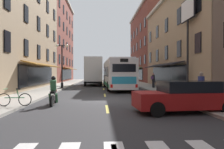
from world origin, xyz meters
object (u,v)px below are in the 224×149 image
bicycle_near (15,99)px  sedan_near (96,79)px  transit_bus (117,74)px  box_truck (93,71)px  sedan_mid (185,96)px  motorcycle_rider (54,93)px  street_lamp_twin (62,64)px  pedestrian_near (153,80)px  billboard_sign (188,21)px  pedestrian_mid (201,87)px

bicycle_near → sedan_near: bearing=83.6°
transit_bus → box_truck: bearing=114.2°
sedan_near → sedan_mid: size_ratio=0.94×
motorcycle_rider → street_lamp_twin: bearing=98.1°
transit_bus → pedestrian_near: (4.21, -0.13, -0.71)m
transit_bus → billboard_sign: bearing=-49.8°
transit_bus → pedestrian_near: transit_bus is taller
box_truck → bicycle_near: box_truck is taller
sedan_near → sedan_mid: bearing=-81.4°
transit_bus → box_truck: size_ratio=1.57×
pedestrian_near → street_lamp_twin: 10.56m
billboard_sign → motorcycle_rider: 12.63m
motorcycle_rider → pedestrian_near: size_ratio=1.25×
bicycle_near → pedestrian_mid: size_ratio=0.97×
motorcycle_rider → bicycle_near: bearing=-143.0°
motorcycle_rider → pedestrian_mid: (8.49, -0.46, 0.34)m
pedestrian_mid → street_lamp_twin: (-10.12, 11.92, 1.81)m
bicycle_near → pedestrian_near: 16.62m
bicycle_near → pedestrian_mid: 10.23m
transit_bus → box_truck: box_truck is taller
sedan_mid → pedestrian_near: 14.45m
billboard_sign → transit_bus: 9.68m
box_truck → pedestrian_near: bearing=-43.4°
bicycle_near → pedestrian_near: (10.46, 12.90, 0.51)m
transit_bus → sedan_mid: 14.60m
box_truck → pedestrian_mid: size_ratio=4.30×
box_truck → street_lamp_twin: size_ratio=1.55×
sedan_mid → billboard_sign: bearing=66.3°
sedan_near → pedestrian_mid: (6.71, -30.03, 0.36)m
motorcycle_rider → street_lamp_twin: (-1.62, 11.46, 2.15)m
billboard_sign → box_truck: size_ratio=1.06×
sedan_mid → pedestrian_near: (2.13, 14.29, 0.27)m
sedan_mid → bicycle_near: size_ratio=2.76×
box_truck → sedan_mid: box_truck is taller
billboard_sign → pedestrian_near: billboard_sign is taller
sedan_near → street_lamp_twin: street_lamp_twin is taller
pedestrian_near → sedan_mid: bearing=-46.9°
street_lamp_twin → billboard_sign: bearing=-28.1°
billboard_sign → pedestrian_mid: bearing=-105.8°
box_truck → pedestrian_near: 10.01m
sedan_mid → bicycle_near: bearing=170.5°
sedan_mid → motorcycle_rider: size_ratio=2.28×
motorcycle_rider → billboard_sign: bearing=27.3°
billboard_sign → sedan_mid: bearing=-113.7°
pedestrian_near → pedestrian_mid: bearing=-39.7°
pedestrian_mid → street_lamp_twin: street_lamp_twin is taller
transit_bus → pedestrian_mid: transit_bus is taller
pedestrian_mid → bicycle_near: bearing=40.9°
billboard_sign → sedan_near: billboard_sign is taller
billboard_sign → sedan_mid: (-3.45, -7.87, -5.47)m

